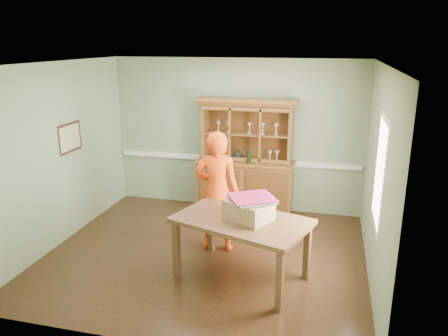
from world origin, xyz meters
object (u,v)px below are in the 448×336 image
(dining_table, at_px, (242,226))
(cardboard_box, at_px, (249,210))
(china_hutch, at_px, (246,173))
(person, at_px, (217,192))

(dining_table, height_order, cardboard_box, cardboard_box)
(china_hutch, xyz_separation_m, person, (-0.12, -1.52, 0.17))
(china_hutch, bearing_deg, cardboard_box, -77.85)
(cardboard_box, bearing_deg, dining_table, -174.10)
(china_hutch, distance_m, dining_table, 2.29)
(dining_table, distance_m, person, 0.91)
(dining_table, relative_size, person, 1.05)
(china_hutch, relative_size, dining_table, 1.09)
(cardboard_box, relative_size, person, 0.30)
(china_hutch, relative_size, person, 1.15)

